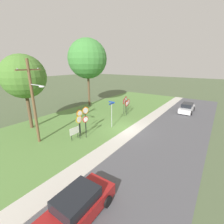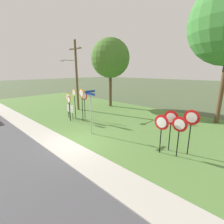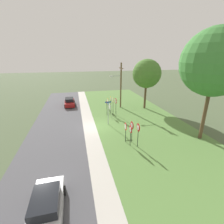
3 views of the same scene
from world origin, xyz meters
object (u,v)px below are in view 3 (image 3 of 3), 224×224
Objects in this scene: parked_hatchback_near at (70,102)px; stop_sign_near_left at (107,105)px; oak_tree_right at (215,63)px; stop_sign_far_right at (111,102)px; parked_sedan_distant at (46,207)px; utility_pole at (120,84)px; yield_sign_far_left at (125,128)px; stop_sign_far_left at (113,102)px; stop_sign_far_center at (116,103)px; notice_board at (110,107)px; yield_sign_near_right at (132,127)px; yield_sign_far_right at (138,130)px; yield_sign_near_left at (130,131)px; oak_tree_left at (147,74)px; stop_sign_near_right at (108,102)px; street_name_post at (108,111)px.

stop_sign_near_left is at bearing 40.01° from parked_hatchback_near.
stop_sign_far_right is at bearing -140.88° from oak_tree_right.
utility_pole is at bearing 152.28° from parked_sedan_distant.
stop_sign_near_left is 1.04× the size of yield_sign_far_left.
stop_sign_far_left is at bearing -28.83° from utility_pole.
stop_sign_near_left is at bearing -175.60° from yield_sign_far_left.
stop_sign_far_left is at bearing -61.89° from stop_sign_far_center.
utility_pole is 21.12m from parked_sedan_distant.
yield_sign_near_right is at bearing 2.22° from notice_board.
yield_sign_far_right is 0.22× the size of oak_tree_right.
stop_sign_far_center reaches higher than yield_sign_near_left.
parked_hatchback_near is at bearing -157.32° from yield_sign_near_left.
utility_pole reaches higher than stop_sign_far_left.
oak_tree_left reaches higher than notice_board.
oak_tree_left is at bearing 150.98° from yield_sign_near_left.
notice_board is (-0.37, 0.35, -0.94)m from stop_sign_near_right.
oak_tree_left is at bearing 149.36° from yield_sign_far_left.
oak_tree_left is 0.73× the size of oak_tree_right.
stop_sign_far_left reaches higher than yield_sign_far_left.
parked_hatchback_near is at bearing -128.89° from stop_sign_far_right.
utility_pole reaches higher than yield_sign_far_left.
street_name_post is (-5.70, -1.02, 0.22)m from yield_sign_near_left.
stop_sign_far_center is 0.63× the size of parked_hatchback_near.
stop_sign_far_right is at bearing 43.65° from parked_hatchback_near.
oak_tree_right is at bearing 57.54° from street_name_post.
yield_sign_far_right reaches higher than stop_sign_near_left.
parked_sedan_distant is at bearing -19.71° from stop_sign_far_left.
yield_sign_far_left is at bearing 20.10° from parked_hatchback_near.
yield_sign_far_left is 12.27m from utility_pole.
stop_sign_far_center is 3.73m from street_name_post.
yield_sign_far_left is 0.19× the size of oak_tree_right.
yield_sign_far_left is 1.49m from yield_sign_far_right.
oak_tree_right is (0.23, 8.06, 6.29)m from yield_sign_near_left.
yield_sign_far_right is 13.20m from utility_pole.
stop_sign_far_right is 4.39m from utility_pole.
utility_pole reaches higher than parked_hatchback_near.
stop_sign_far_right reaches higher than stop_sign_far_center.
stop_sign_far_left is at bearing 179.52° from yield_sign_near_left.
street_name_post reaches higher than stop_sign_near_left.
street_name_post is at bearing 152.38° from parked_sedan_distant.
stop_sign_far_left is 7.73m from yield_sign_far_left.
oak_tree_right is (10.14, 8.24, 6.14)m from stop_sign_near_right.
stop_sign_far_right reaches higher than yield_sign_far_left.
yield_sign_near_left is 13.03m from utility_pole.
notice_board is (-9.68, -0.18, -0.90)m from yield_sign_near_right.
yield_sign_near_left is 10.31m from notice_board.
oak_tree_left reaches higher than stop_sign_near_left.
stop_sign_far_left is 13.06m from oak_tree_right.
stop_sign_near_right is at bearing -177.48° from yield_sign_near_left.
stop_sign_far_right is 0.90× the size of street_name_post.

